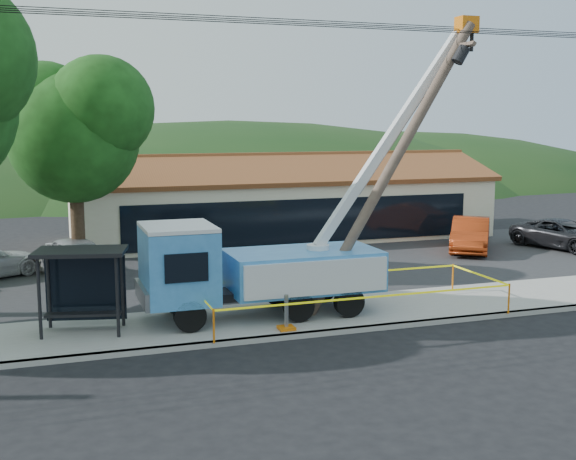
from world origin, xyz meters
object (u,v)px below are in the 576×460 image
(car_dark, at_px, (562,250))
(bus_shelter, at_px, (82,271))
(utility_truck, at_px, (256,265))
(leaning_pole, at_px, (399,153))
(car_red, at_px, (470,253))
(car_silver, at_px, (79,281))

(car_dark, bearing_deg, bus_shelter, -178.93)
(utility_truck, height_order, leaning_pole, utility_truck)
(leaning_pole, distance_m, car_dark, 16.14)
(car_red, relative_size, car_dark, 0.96)
(utility_truck, xyz_separation_m, leaning_pole, (4.77, -0.43, 3.50))
(bus_shelter, relative_size, car_dark, 0.56)
(car_silver, bearing_deg, utility_truck, -71.81)
(bus_shelter, bearing_deg, utility_truck, 12.38)
(bus_shelter, xyz_separation_m, car_red, (18.54, 8.05, -1.98))
(leaning_pole, bearing_deg, car_silver, 140.02)
(utility_truck, bearing_deg, car_dark, 21.97)
(car_red, height_order, car_dark, car_red)
(car_silver, bearing_deg, bus_shelter, -106.52)
(bus_shelter, height_order, car_dark, bus_shelter)
(bus_shelter, bearing_deg, car_silver, 101.29)
(car_red, bearing_deg, car_dark, 24.70)
(utility_truck, relative_size, car_silver, 2.36)
(leaning_pole, relative_size, car_red, 1.94)
(bus_shelter, height_order, car_red, bus_shelter)
(leaning_pole, xyz_separation_m, car_silver, (-9.90, 8.30, -5.32))
(car_red, xyz_separation_m, car_dark, (4.75, -0.86, 0.00))
(utility_truck, height_order, bus_shelter, utility_truck)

